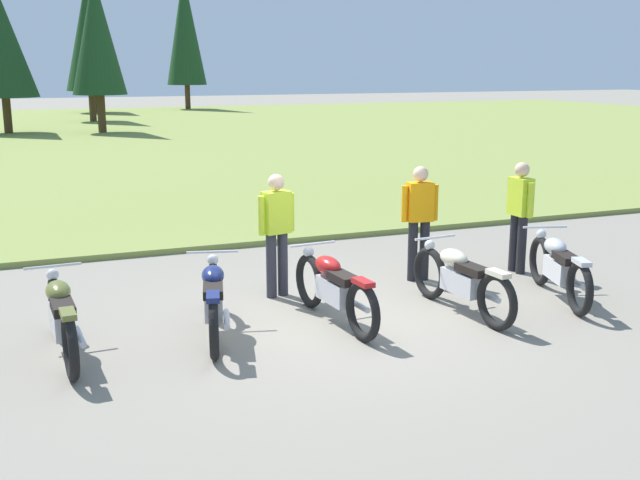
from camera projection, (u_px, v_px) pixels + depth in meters
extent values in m
plane|color=gray|center=(338.00, 322.00, 9.37)|extent=(140.00, 140.00, 0.00)
cube|color=olive|center=(101.00, 137.00, 33.06)|extent=(80.00, 44.00, 0.10)
cylinder|color=#47331E|center=(7.00, 116.00, 33.99)|extent=(0.36, 0.36, 1.68)
cone|color=#193D1E|center=(1.00, 43.00, 33.28)|extent=(2.91, 2.91, 4.63)
cylinder|color=#47331E|center=(102.00, 115.00, 34.37)|extent=(0.36, 0.36, 1.78)
cone|color=#193D1E|center=(97.00, 35.00, 33.59)|extent=(2.38, 2.38, 5.18)
cylinder|color=#47331E|center=(95.00, 102.00, 48.72)|extent=(0.36, 0.36, 1.58)
cone|color=#193D1E|center=(92.00, 48.00, 47.98)|extent=(3.05, 3.05, 5.06)
cylinder|color=#47331E|center=(93.00, 107.00, 41.22)|extent=(0.36, 0.36, 1.73)
cone|color=#193D1E|center=(88.00, 38.00, 40.41)|extent=(2.57, 2.57, 5.50)
cylinder|color=#47331E|center=(188.00, 98.00, 52.76)|extent=(0.36, 0.36, 1.75)
cone|color=#193D1E|center=(185.00, 29.00, 51.74)|extent=(2.68, 2.68, 7.44)
torus|color=black|center=(55.00, 307.00, 8.81)|extent=(0.13, 0.70, 0.70)
torus|color=black|center=(70.00, 347.00, 7.56)|extent=(0.13, 0.70, 0.70)
cube|color=silver|center=(62.00, 321.00, 8.17)|extent=(0.23, 0.65, 0.28)
ellipsoid|color=brown|center=(58.00, 291.00, 8.27)|extent=(0.28, 0.49, 0.22)
cube|color=black|center=(63.00, 307.00, 7.93)|extent=(0.24, 0.49, 0.10)
cube|color=brown|center=(68.00, 314.00, 7.49)|extent=(0.16, 0.33, 0.06)
cylinder|color=silver|center=(53.00, 266.00, 8.60)|extent=(0.62, 0.06, 0.03)
sphere|color=silver|center=(53.00, 275.00, 8.74)|extent=(0.14, 0.14, 0.14)
cylinder|color=silver|center=(80.00, 337.00, 7.99)|extent=(0.10, 0.55, 0.07)
torus|color=black|center=(214.00, 290.00, 9.47)|extent=(0.27, 0.70, 0.70)
torus|color=black|center=(214.00, 327.00, 8.12)|extent=(0.27, 0.70, 0.70)
cube|color=silver|center=(214.00, 303.00, 8.79)|extent=(0.35, 0.67, 0.28)
ellipsoid|color=navy|center=(213.00, 275.00, 8.90)|extent=(0.37, 0.53, 0.22)
cube|color=black|center=(213.00, 290.00, 8.52)|extent=(0.33, 0.52, 0.10)
cube|color=navy|center=(213.00, 297.00, 8.05)|extent=(0.21, 0.34, 0.06)
cylinder|color=silver|center=(212.00, 252.00, 9.26)|extent=(0.61, 0.18, 0.03)
sphere|color=silver|center=(213.00, 260.00, 9.41)|extent=(0.14, 0.14, 0.14)
cylinder|color=silver|center=(227.00, 319.00, 8.54)|extent=(0.20, 0.55, 0.07)
torus|color=black|center=(309.00, 281.00, 9.87)|extent=(0.16, 0.71, 0.70)
torus|color=black|center=(363.00, 311.00, 8.65)|extent=(0.16, 0.71, 0.70)
cube|color=silver|center=(334.00, 291.00, 9.25)|extent=(0.25, 0.65, 0.28)
ellipsoid|color=#AD1919|center=(328.00, 265.00, 9.35)|extent=(0.30, 0.50, 0.22)
cube|color=black|center=(343.00, 278.00, 9.01)|extent=(0.26, 0.50, 0.10)
cube|color=#AD1919|center=(363.00, 282.00, 8.57)|extent=(0.17, 0.33, 0.06)
cylinder|color=silver|center=(313.00, 244.00, 9.67)|extent=(0.62, 0.08, 0.03)
sphere|color=silver|center=(309.00, 252.00, 9.81)|extent=(0.14, 0.14, 0.14)
cylinder|color=silver|center=(357.00, 304.00, 9.07)|extent=(0.11, 0.55, 0.07)
torus|color=black|center=(430.00, 273.00, 10.24)|extent=(0.15, 0.71, 0.70)
torus|color=black|center=(497.00, 301.00, 9.02)|extent=(0.15, 0.71, 0.70)
cube|color=silver|center=(461.00, 282.00, 9.62)|extent=(0.25, 0.65, 0.28)
ellipsoid|color=beige|center=(454.00, 258.00, 9.71)|extent=(0.30, 0.50, 0.22)
cube|color=black|center=(473.00, 270.00, 9.38)|extent=(0.26, 0.50, 0.10)
cube|color=beige|center=(498.00, 274.00, 8.94)|extent=(0.16, 0.33, 0.06)
cylinder|color=silver|center=(435.00, 237.00, 10.04)|extent=(0.62, 0.08, 0.03)
sphere|color=silver|center=(430.00, 245.00, 10.17)|extent=(0.14, 0.14, 0.14)
cylinder|color=silver|center=(485.00, 295.00, 9.44)|extent=(0.11, 0.55, 0.07)
torus|color=black|center=(540.00, 261.00, 10.90)|extent=(0.31, 0.70, 0.70)
torus|color=black|center=(580.00, 288.00, 9.53)|extent=(0.31, 0.70, 0.70)
cube|color=silver|center=(559.00, 270.00, 10.20)|extent=(0.38, 0.67, 0.28)
ellipsoid|color=#B7B7BC|center=(555.00, 246.00, 10.32)|extent=(0.39, 0.54, 0.22)
cube|color=black|center=(566.00, 258.00, 9.94)|extent=(0.35, 0.52, 0.10)
cube|color=#B7B7BC|center=(582.00, 262.00, 9.46)|extent=(0.23, 0.35, 0.06)
cylinder|color=silver|center=(545.00, 227.00, 10.68)|extent=(0.60, 0.22, 0.03)
sphere|color=silver|center=(541.00, 234.00, 10.83)|extent=(0.14, 0.14, 0.14)
cylinder|color=silver|center=(577.00, 283.00, 9.94)|extent=(0.23, 0.55, 0.07)
cylinder|color=#2D2D38|center=(271.00, 266.00, 10.26)|extent=(0.14, 0.14, 0.88)
cylinder|color=#2D2D38|center=(283.00, 264.00, 10.36)|extent=(0.14, 0.14, 0.88)
cube|color=#C6E52D|center=(276.00, 212.00, 10.15)|extent=(0.40, 0.30, 0.56)
sphere|color=beige|center=(276.00, 182.00, 10.06)|extent=(0.22, 0.22, 0.22)
cylinder|color=#C6E52D|center=(261.00, 216.00, 10.03)|extent=(0.09, 0.09, 0.52)
cylinder|color=#C6E52D|center=(291.00, 212.00, 10.29)|extent=(0.09, 0.09, 0.52)
cylinder|color=black|center=(514.00, 242.00, 11.61)|extent=(0.14, 0.14, 0.88)
cylinder|color=black|center=(522.00, 245.00, 11.45)|extent=(0.14, 0.14, 0.88)
cube|color=#C6E52D|center=(521.00, 197.00, 11.37)|extent=(0.23, 0.37, 0.56)
sphere|color=beige|center=(522.00, 170.00, 11.28)|extent=(0.22, 0.22, 0.22)
cylinder|color=#C6E52D|center=(511.00, 195.00, 11.58)|extent=(0.09, 0.09, 0.52)
cylinder|color=#C6E52D|center=(531.00, 200.00, 11.17)|extent=(0.09, 0.09, 0.52)
cylinder|color=black|center=(424.00, 250.00, 11.12)|extent=(0.14, 0.14, 0.88)
cylinder|color=black|center=(413.00, 251.00, 11.08)|extent=(0.14, 0.14, 0.88)
cube|color=orange|center=(420.00, 202.00, 10.94)|extent=(0.39, 0.27, 0.56)
sphere|color=beige|center=(421.00, 174.00, 10.85)|extent=(0.22, 0.22, 0.22)
cylinder|color=orange|center=(435.00, 202.00, 10.99)|extent=(0.09, 0.09, 0.52)
cylinder|color=orange|center=(405.00, 204.00, 10.89)|extent=(0.09, 0.09, 0.52)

